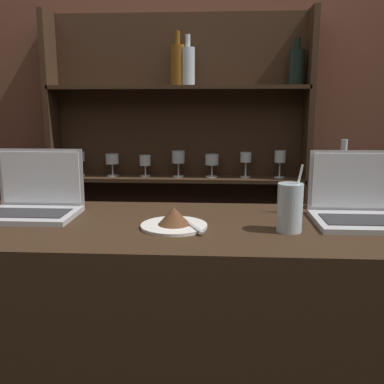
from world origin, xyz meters
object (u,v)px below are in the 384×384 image
at_px(laptop_far, 361,207).
at_px(wine_bottle_clear, 341,183).
at_px(laptop_near, 34,201).
at_px(cake_plate, 174,220).
at_px(water_glass, 290,208).

height_order(laptop_far, wine_bottle_clear, wine_bottle_clear).
xyz_separation_m(laptop_near, wine_bottle_clear, (1.11, 0.15, 0.05)).
height_order(laptop_near, cake_plate, laptop_near).
bearing_deg(cake_plate, laptop_far, 10.13).
xyz_separation_m(cake_plate, wine_bottle_clear, (0.60, 0.28, 0.08)).
xyz_separation_m(laptop_far, water_glass, (-0.26, -0.13, 0.03)).
height_order(cake_plate, water_glass, water_glass).
bearing_deg(wine_bottle_clear, laptop_far, -83.47).
distance_m(laptop_near, wine_bottle_clear, 1.12).
relative_size(laptop_near, cake_plate, 1.48).
bearing_deg(water_glass, wine_bottle_clear, 51.96).
bearing_deg(cake_plate, laptop_near, 165.77).
xyz_separation_m(laptop_near, cake_plate, (0.51, -0.13, -0.03)).
distance_m(laptop_far, cake_plate, 0.63).
xyz_separation_m(laptop_near, water_glass, (0.87, -0.15, 0.03)).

